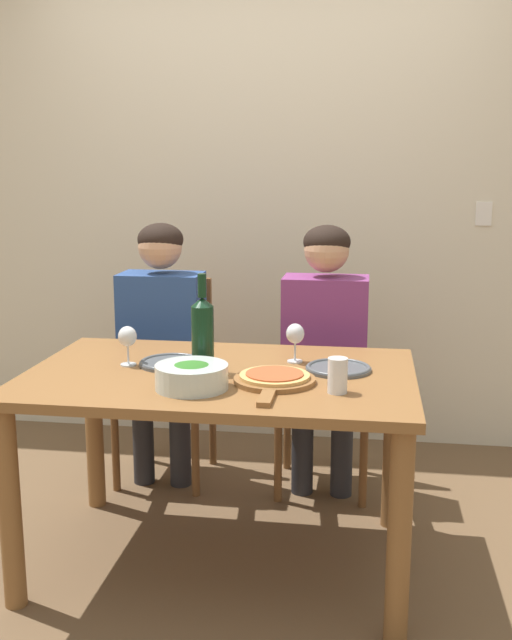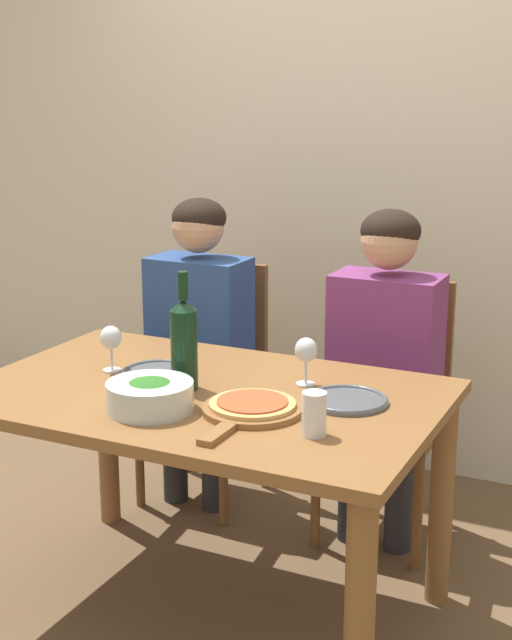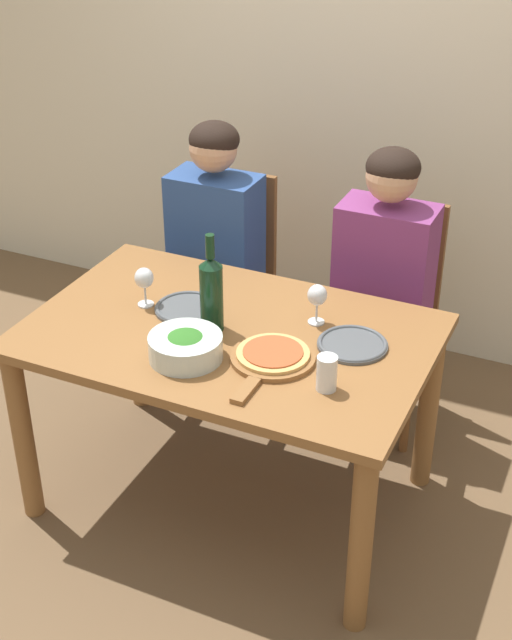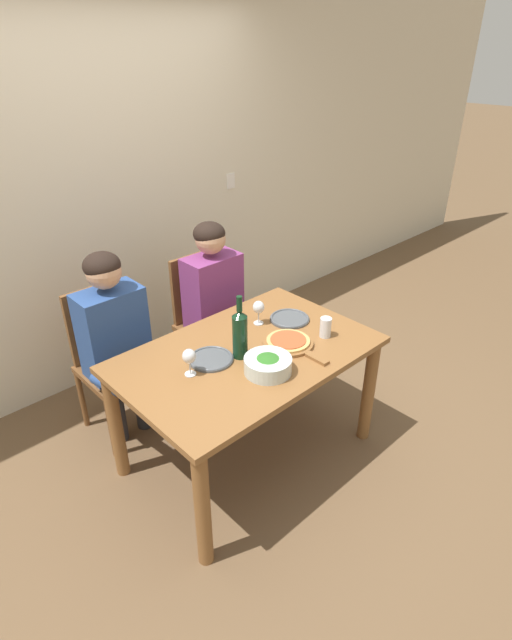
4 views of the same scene
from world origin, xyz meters
name	(u,v)px [view 1 (image 1 of 4)]	position (x,y,z in m)	size (l,w,h in m)	color
ground_plane	(222,560)	(0.00, 0.00, 0.00)	(40.00, 40.00, 0.00)	brown
back_wall	(271,193)	(0.00, 1.43, 1.35)	(10.00, 0.06, 2.70)	beige
dining_table	(220,403)	(0.00, 0.00, 0.64)	(1.41, 0.91, 0.75)	brown
chair_left	(169,371)	(-0.42, 0.82, 0.51)	(0.42, 0.42, 0.95)	brown
chair_right	(325,377)	(0.34, 0.82, 0.51)	(0.42, 0.42, 0.95)	brown
person_woman	(161,329)	(-0.42, 0.71, 0.75)	(0.47, 0.51, 1.24)	#28282D
person_man	(325,334)	(0.34, 0.71, 0.75)	(0.47, 0.51, 1.24)	#28282D
wine_bottle	(203,333)	(-0.06, -0.01, 0.90)	(0.08, 0.08, 0.36)	black
broccoli_bowl	(192,376)	(-0.05, -0.21, 0.80)	(0.25, 0.25, 0.09)	silver
dinner_plate_left	(171,363)	(-0.20, 0.07, 0.76)	(0.24, 0.24, 0.02)	#4C5156
dinner_plate_right	(338,368)	(0.43, 0.08, 0.76)	(0.24, 0.24, 0.02)	#4C5156
pizza_on_board	(274,379)	(0.22, -0.11, 0.77)	(0.29, 0.43, 0.04)	brown
wine_glass_left	(128,338)	(-0.36, 0.04, 0.86)	(0.07, 0.07, 0.15)	silver
wine_glass_right	(295,336)	(0.26, 0.18, 0.86)	(0.07, 0.07, 0.15)	silver
water_tumbler	(338,375)	(0.44, -0.19, 0.81)	(0.07, 0.07, 0.12)	silver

